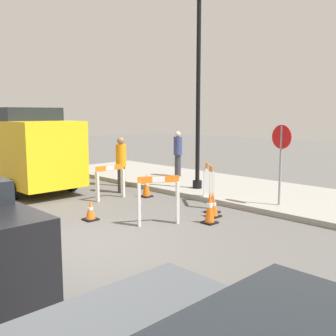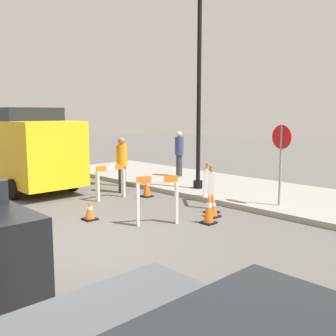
{
  "view_description": "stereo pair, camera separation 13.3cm",
  "coord_description": "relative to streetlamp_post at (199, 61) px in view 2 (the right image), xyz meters",
  "views": [
    {
      "loc": [
        6.19,
        -3.69,
        2.48
      ],
      "look_at": [
        -1.35,
        3.62,
        1.0
      ],
      "focal_mm": 42.0,
      "sensor_mm": 36.0,
      "label": 1
    },
    {
      "loc": [
        6.28,
        -3.6,
        2.48
      ],
      "look_at": [
        -1.35,
        3.62,
        1.0
      ],
      "focal_mm": 42.0,
      "sensor_mm": 36.0,
      "label": 2
    }
  ],
  "objects": [
    {
      "name": "traffic_cone_2",
      "position": [
        1.93,
        -1.6,
        -3.77
      ],
      "size": [
        0.3,
        0.3,
        0.52
      ],
      "color": "black",
      "rests_on": "ground_plane"
    },
    {
      "name": "barricade_2",
      "position": [
        1.76,
        -3.28,
        -3.42
      ],
      "size": [
        0.58,
        0.88,
        1.1
      ],
      "rotation": [
        0.0,
        0.0,
        7.33
      ],
      "color": "white",
      "rests_on": "ground_plane"
    },
    {
      "name": "traffic_cone_0",
      "position": [
        2.2,
        -1.89,
        -3.77
      ],
      "size": [
        0.3,
        0.3,
        0.53
      ],
      "color": "black",
      "rests_on": "ground_plane"
    },
    {
      "name": "barricade_0",
      "position": [
        1.31,
        -1.02,
        -3.41
      ],
      "size": [
        0.8,
        0.69,
        1.12
      ],
      "rotation": [
        0.0,
        0.0,
        2.45
      ],
      "color": "white",
      "rests_on": "ground_plane"
    },
    {
      "name": "sidewalk_slab",
      "position": [
        1.84,
        1.03,
        -3.95
      ],
      "size": [
        18.0,
        3.8,
        0.14
      ],
      "color": "gray",
      "rests_on": "ground_plane"
    },
    {
      "name": "barricade_1",
      "position": [
        -1.12,
        -2.51,
        -3.47
      ],
      "size": [
        0.14,
        0.96,
        0.99
      ],
      "rotation": [
        0.0,
        0.0,
        4.7
      ],
      "color": "white",
      "rests_on": "ground_plane"
    },
    {
      "name": "person_pedestrian",
      "position": [
        -2.07,
        1.24,
        -2.98
      ],
      "size": [
        0.44,
        0.44,
        1.66
      ],
      "rotation": [
        0.0,
        0.0,
        3.74
      ],
      "color": "#33333D",
      "rests_on": "sidewalk_slab"
    },
    {
      "name": "person_worker",
      "position": [
        -1.64,
        -1.71,
        -3.08
      ],
      "size": [
        0.39,
        0.39,
        1.73
      ],
      "rotation": [
        0.0,
        0.0,
        -0.25
      ],
      "color": "#33333D",
      "rests_on": "ground_plane"
    },
    {
      "name": "traffic_cone_1",
      "position": [
        2.5,
        -2.38,
        -3.67
      ],
      "size": [
        0.3,
        0.3,
        0.73
      ],
      "color": "black",
      "rests_on": "ground_plane"
    },
    {
      "name": "streetlamp_post",
      "position": [
        0.0,
        0.0,
        0.0
      ],
      "size": [
        0.44,
        0.44,
        6.12
      ],
      "color": "black",
      "rests_on": "sidewalk_slab"
    },
    {
      "name": "traffic_cone_4",
      "position": [
        0.4,
        -4.17,
        -3.8
      ],
      "size": [
        0.3,
        0.3,
        0.47
      ],
      "color": "black",
      "rests_on": "ground_plane"
    },
    {
      "name": "stop_sign",
      "position": [
        2.97,
        -0.2,
        -2.51
      ],
      "size": [
        0.59,
        0.12,
        2.04
      ],
      "rotation": [
        0.0,
        0.0,
        2.97
      ],
      "color": "gray",
      "rests_on": "sidewalk_slab"
    },
    {
      "name": "traffic_cone_3",
      "position": [
        -0.63,
        -1.56,
        -3.68
      ],
      "size": [
        0.3,
        0.3,
        0.72
      ],
      "color": "black",
      "rests_on": "ground_plane"
    },
    {
      "name": "ground_plane",
      "position": [
        1.84,
        -5.37,
        -4.02
      ],
      "size": [
        60.0,
        60.0,
        0.0
      ],
      "primitive_type": "plane",
      "color": "#565451"
    },
    {
      "name": "work_van",
      "position": [
        -4.7,
        -3.64,
        -2.6
      ],
      "size": [
        5.52,
        2.09,
        2.64
      ],
      "color": "yellow",
      "rests_on": "ground_plane"
    }
  ]
}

